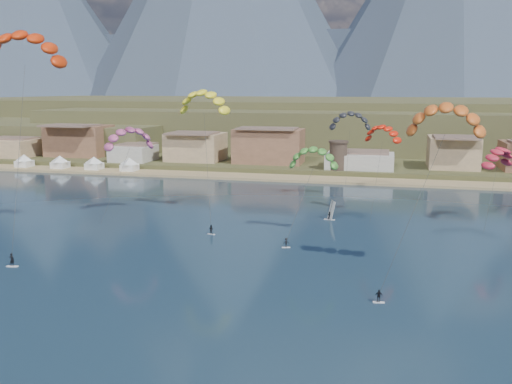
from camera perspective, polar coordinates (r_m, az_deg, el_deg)
ground at (r=58.63m, az=-7.65°, el=-15.38°), size 2400.00×2400.00×0.00m
beach at (r=158.25m, az=6.32°, el=1.32°), size 2200.00×12.00×0.90m
land at (r=609.83m, az=11.87°, el=7.96°), size 2200.00×900.00×4.00m
foothills at (r=281.95m, az=14.26°, el=6.91°), size 940.00×210.00×18.00m
mountain_ridge at (r=882.16m, az=11.87°, el=18.50°), size 2060.00×480.00×400.00m
town at (r=181.92m, az=-5.61°, el=5.00°), size 400.00×24.00×12.00m
watchtower at (r=164.76m, az=8.45°, el=3.78°), size 5.82×5.82×8.60m
beach_tents at (r=183.53m, az=-18.03°, el=3.23°), size 43.40×6.40×5.00m
kitesurfer_red at (r=101.69m, az=-22.81°, el=13.87°), size 14.84×20.36×37.36m
kitesurfer_yellow at (r=111.13m, az=-5.40°, el=9.54°), size 12.42×17.63×27.98m
kitesurfer_orange at (r=75.93m, az=18.94°, el=7.53°), size 13.46×13.43×25.85m
kitesurfer_green at (r=95.89m, az=5.90°, el=3.81°), size 9.01×10.76×17.22m
distant_kite_pink at (r=113.07m, az=-12.91°, el=5.77°), size 10.05×10.23×19.87m
distant_kite_dark at (r=128.49m, az=9.68°, el=7.55°), size 10.32×6.80×22.07m
distant_kite_orange at (r=114.30m, az=12.92°, el=6.16°), size 8.59×7.46×19.94m
distant_kite_red at (r=113.36m, az=23.65°, el=3.60°), size 7.87×9.16×16.65m
windsurfer at (r=110.51m, az=7.64°, el=-2.24°), size 2.22×2.43×3.83m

